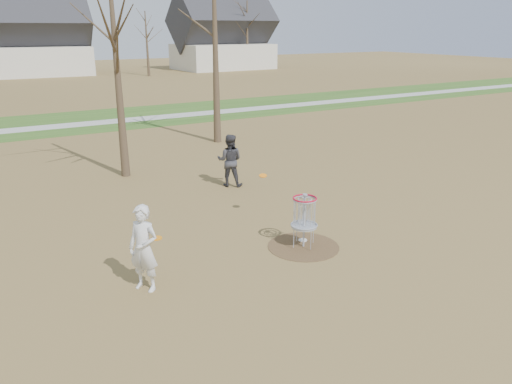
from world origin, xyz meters
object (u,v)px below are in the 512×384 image
Objects in this scene: disc_grounded at (303,240)px; player_throwing at (230,160)px; player_standing at (144,248)px; disc_golf_basket at (304,212)px.

player_throwing is at bearing 83.61° from disc_grounded.
player_throwing is (4.86, 5.52, -0.02)m from player_standing.
disc_golf_basket is (-0.19, -0.30, 0.89)m from disc_grounded.
disc_golf_basket is at bearing 54.65° from player_standing.
disc_grounded is (-0.58, -5.16, -0.88)m from player_throwing.
player_throwing is 5.26m from disc_grounded.
disc_grounded is at bearing 58.59° from player_standing.
player_standing reaches higher than disc_grounded.
disc_grounded is 0.96m from disc_golf_basket.
player_throwing is 8.23× the size of disc_grounded.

